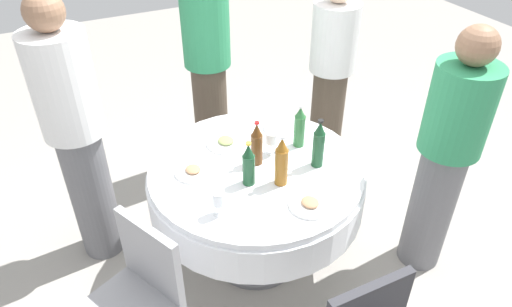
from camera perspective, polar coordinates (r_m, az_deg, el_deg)
ground_plane at (r=3.18m, az=-0.00°, el=-12.25°), size 10.00×10.00×0.00m
dining_table at (r=2.78m, az=-0.00°, el=-4.08°), size 1.25×1.25×0.74m
bottle_dark_green_rear at (r=2.64m, az=7.57°, el=1.07°), size 0.07×0.07×0.30m
bottle_green_far at (r=2.80m, az=5.28°, el=3.17°), size 0.07×0.07×0.27m
bottle_dark_green_right at (r=2.49m, az=-0.90°, el=-1.36°), size 0.07×0.07×0.26m
bottle_brown_west at (r=2.64m, az=0.09°, el=1.11°), size 0.07×0.07×0.27m
bottle_amber_left at (r=2.48m, az=3.10°, el=-1.00°), size 0.07×0.07×0.30m
wine_glass_west at (r=2.32m, az=-4.57°, el=-5.53°), size 0.06×0.06×0.14m
wine_glass_left at (r=2.73m, az=1.90°, el=1.80°), size 0.07×0.07×0.14m
plate_outer at (r=2.86m, az=-3.65°, el=1.35°), size 0.23×0.23×0.04m
plate_front at (r=3.01m, az=2.86°, el=3.15°), size 0.20×0.20×0.02m
plate_near at (r=2.43m, az=6.54°, el=-6.12°), size 0.22×0.22×0.04m
plate_north at (r=2.65m, az=-7.60°, el=-2.14°), size 0.21×0.21×0.04m
person_rear at (r=3.52m, az=-5.84°, el=10.53°), size 0.34×0.34×1.67m
person_far at (r=2.84m, az=21.98°, el=-0.18°), size 0.34×0.34×1.57m
person_right at (r=2.86m, az=-20.88°, el=2.13°), size 0.34×0.34×1.70m
person_west at (r=3.65m, az=9.08°, el=9.64°), size 0.34×0.34×1.51m
chair_south at (r=2.41m, az=-14.07°, el=-15.80°), size 0.53×0.53×0.87m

